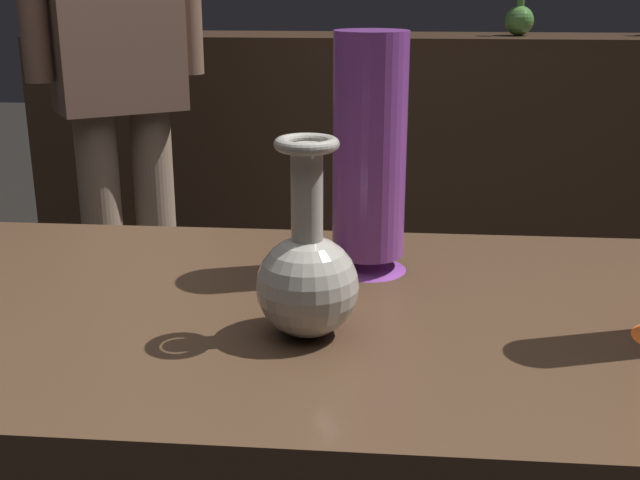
{
  "coord_description": "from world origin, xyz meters",
  "views": [
    {
      "loc": [
        0.07,
        -0.93,
        1.19
      ],
      "look_at": [
        -0.01,
        -0.04,
        0.9
      ],
      "focal_mm": 45.56,
      "sensor_mm": 36.0,
      "label": 1
    }
  ],
  "objects": [
    {
      "name": "visitor_near_left",
      "position": [
        -0.65,
        1.17,
        1.03
      ],
      "size": [
        0.4,
        0.33,
        1.73
      ],
      "rotation": [
        0.0,
        0.0,
        3.73
      ],
      "color": "#846B56",
      "rests_on": "ground_plane"
    },
    {
      "name": "vase_tall_behind",
      "position": [
        0.04,
        0.14,
        0.96
      ],
      "size": [
        0.11,
        0.11,
        0.32
      ],
      "color": "#7A388E",
      "rests_on": "display_plinth"
    },
    {
      "name": "back_display_shelf",
      "position": [
        0.0,
        2.2,
        0.49
      ],
      "size": [
        2.6,
        0.4,
        0.99
      ],
      "color": "#382619",
      "rests_on": "ground_plane"
    },
    {
      "name": "shelf_vase_right",
      "position": [
        0.52,
        2.19,
        1.05
      ],
      "size": [
        0.11,
        0.11,
        0.21
      ],
      "color": "#477A38",
      "rests_on": "back_display_shelf"
    },
    {
      "name": "vase_centerpiece",
      "position": [
        -0.02,
        -0.08,
        0.87
      ],
      "size": [
        0.12,
        0.12,
        0.23
      ],
      "color": "gray",
      "rests_on": "display_plinth"
    }
  ]
}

